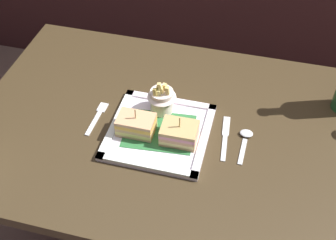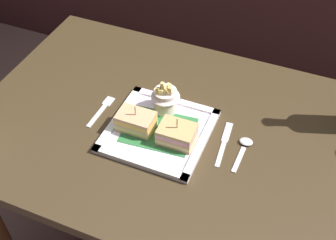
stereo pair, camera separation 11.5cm
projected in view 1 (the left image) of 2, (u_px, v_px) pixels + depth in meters
The scene contains 8 objects.
dining_table at pixel (176, 156), 1.27m from camera, with size 1.12×0.74×0.73m.
square_plate at pixel (159, 132), 1.17m from camera, with size 0.26×0.26×0.02m.
sandwich_half_left at pixel (136, 125), 1.15m from camera, with size 0.10×0.06×0.08m.
sandwich_half_right at pixel (179, 133), 1.13m from camera, with size 0.09×0.07×0.08m.
fries_cup at pixel (162, 97), 1.18m from camera, with size 0.08×0.08×0.11m.
fork at pixel (98, 116), 1.22m from camera, with size 0.03×0.13×0.00m.
knife at pixel (225, 136), 1.16m from camera, with size 0.03×0.16×0.00m.
spoon at pixel (245, 138), 1.15m from camera, with size 0.03×0.12×0.01m.
Camera 1 is at (0.18, -0.80, 1.59)m, focal length 47.13 mm.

